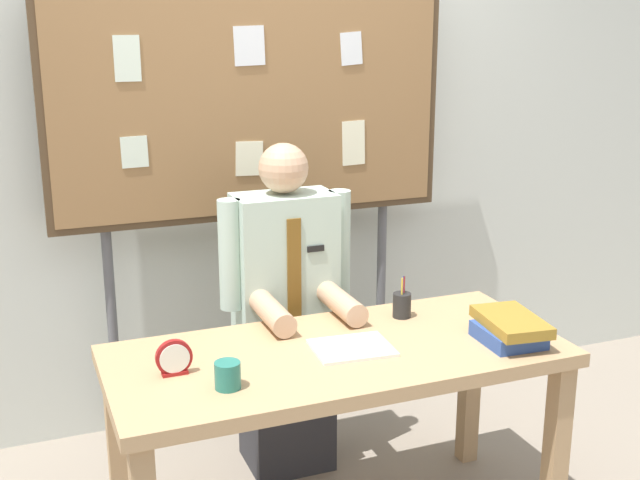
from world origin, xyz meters
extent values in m
cube|color=silver|center=(0.00, 1.15, 1.35)|extent=(6.40, 0.08, 2.70)
cube|color=tan|center=(0.00, 0.00, 0.71)|extent=(1.58, 0.70, 0.05)
cube|color=tan|center=(0.73, -0.29, 0.34)|extent=(0.07, 0.07, 0.69)
cube|color=tan|center=(-0.73, 0.29, 0.34)|extent=(0.07, 0.07, 0.69)
cube|color=tan|center=(0.73, 0.29, 0.34)|extent=(0.07, 0.07, 0.69)
cube|color=#2D2D33|center=(0.00, 0.55, 0.22)|extent=(0.34, 0.30, 0.44)
cube|color=#B2CCBC|center=(0.00, 0.55, 0.81)|extent=(0.40, 0.22, 0.74)
sphere|color=tan|center=(0.00, 0.55, 1.28)|extent=(0.20, 0.20, 0.20)
cylinder|color=#B2CCBC|center=(-0.23, 0.53, 0.96)|extent=(0.09, 0.09, 0.44)
cylinder|color=#B2CCBC|center=(0.23, 0.53, 0.96)|extent=(0.09, 0.09, 0.44)
cylinder|color=tan|center=(-0.14, 0.29, 0.79)|extent=(0.09, 0.30, 0.09)
cylinder|color=tan|center=(0.14, 0.29, 0.79)|extent=(0.09, 0.30, 0.09)
cube|color=brown|center=(0.00, 0.44, 0.86)|extent=(0.06, 0.01, 0.48)
cube|color=black|center=(0.09, 0.44, 0.97)|extent=(0.07, 0.01, 0.02)
cube|color=#4C3823|center=(0.00, 0.95, 1.49)|extent=(1.75, 0.05, 0.99)
cube|color=olive|center=(0.00, 0.94, 1.49)|extent=(1.69, 0.04, 0.93)
cylinder|color=#59595E|center=(-0.64, 0.98, 0.51)|extent=(0.04, 0.04, 1.02)
cylinder|color=#59595E|center=(0.64, 0.98, 0.51)|extent=(0.04, 0.04, 1.02)
cube|color=silver|center=(-0.51, 0.92, 1.32)|extent=(0.11, 0.00, 0.13)
cube|color=#F4EFCC|center=(-0.03, 0.92, 1.26)|extent=(0.13, 0.00, 0.15)
cube|color=#F4EFCC|center=(0.46, 0.92, 1.30)|extent=(0.11, 0.00, 0.20)
cube|color=silver|center=(-0.52, 0.92, 1.69)|extent=(0.10, 0.00, 0.18)
cube|color=white|center=(0.44, 0.92, 1.72)|extent=(0.11, 0.00, 0.15)
cube|color=white|center=(-0.02, 0.92, 1.73)|extent=(0.14, 0.00, 0.16)
cube|color=#2D4C99|center=(0.59, -0.16, 0.77)|extent=(0.20, 0.23, 0.06)
cube|color=olive|center=(0.60, -0.16, 0.81)|extent=(0.22, 0.32, 0.04)
cube|color=white|center=(0.05, -0.02, 0.75)|extent=(0.28, 0.24, 0.01)
cylinder|color=maroon|center=(-0.57, 0.01, 0.80)|extent=(0.12, 0.02, 0.12)
cylinder|color=white|center=(-0.57, -0.01, 0.80)|extent=(0.10, 0.00, 0.10)
cube|color=maroon|center=(-0.57, 0.01, 0.75)|extent=(0.08, 0.04, 0.01)
cylinder|color=#267266|center=(-0.43, -0.15, 0.78)|extent=(0.08, 0.08, 0.09)
cylinder|color=#262626|center=(0.35, 0.20, 0.79)|extent=(0.07, 0.07, 0.09)
cylinder|color=#263399|center=(0.36, 0.21, 0.83)|extent=(0.01, 0.01, 0.15)
cylinder|color=maroon|center=(0.36, 0.21, 0.83)|extent=(0.01, 0.01, 0.15)
cylinder|color=gold|center=(0.34, 0.19, 0.83)|extent=(0.01, 0.01, 0.15)
camera|label=1|loc=(-1.01, -2.39, 1.85)|focal=45.36mm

